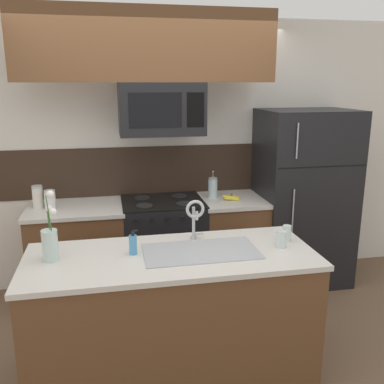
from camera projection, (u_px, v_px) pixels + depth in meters
The scene contains 20 objects.
ground_plane at pixel (179, 343), 3.38m from camera, with size 10.00×10.00×0.00m, color brown.
rear_partition at pixel (186, 153), 4.33m from camera, with size 5.20×0.10×2.60m, color silver.
splash_band at pixel (158, 170), 4.26m from camera, with size 3.02×0.01×0.48m, color #332319.
back_counter_left at pixel (78, 254), 3.97m from camera, with size 0.86×0.65×0.91m.
back_counter_right at pixel (231, 242), 4.25m from camera, with size 0.62×0.65×0.91m.
stove_range at pixel (163, 247), 4.12m from camera, with size 0.76×0.64×0.93m.
microwave at pixel (161, 109), 3.77m from camera, with size 0.74×0.40×0.45m.
upper_cabinet_band at pixel (146, 45), 3.59m from camera, with size 2.19×0.34×0.60m, color brown.
refrigerator at pixel (302, 197), 4.31m from camera, with size 0.89×0.74×1.75m.
storage_jar_tall at pixel (38, 197), 3.81m from camera, with size 0.09×0.09×0.20m.
storage_jar_medium at pixel (50, 200), 3.77m from camera, with size 0.10×0.10×0.17m.
banana_bunch at pixel (232, 198), 4.07m from camera, with size 0.19×0.12×0.08m.
french_press at pixel (213, 188), 4.14m from camera, with size 0.09×0.09×0.27m.
island_counter at pixel (172, 316), 2.92m from camera, with size 1.90×0.77×0.91m.
kitchen_sink at pixel (201, 261), 2.86m from camera, with size 0.76×0.41×0.16m.
sink_faucet at pixel (195, 214), 2.98m from camera, with size 0.14×0.14×0.31m.
dish_soap_bottle at pixel (133, 244), 2.79m from camera, with size 0.06×0.05×0.16m.
drinking_glass at pixel (281, 239), 2.91m from camera, with size 0.07×0.07×0.12m.
spare_glass at pixel (287, 233), 3.02m from camera, with size 0.06×0.06×0.11m.
flower_vase at pixel (50, 243), 2.68m from camera, with size 0.11×0.11×0.45m.
Camera 1 is at (-0.48, -2.94, 2.01)m, focal length 40.00 mm.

